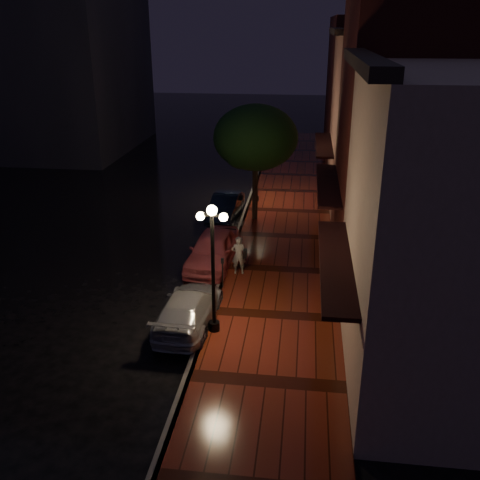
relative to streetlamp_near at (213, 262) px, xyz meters
The scene contains 15 objects.
ground 5.65m from the streetlamp_near, 94.00° to the left, with size 120.00×120.00×0.00m, color black.
sidewalk 5.91m from the streetlamp_near, 69.19° to the left, with size 4.50×60.00×0.15m, color #4D1A0D.
curb 5.61m from the streetlamp_near, 94.00° to the left, with size 0.25×60.00×0.15m, color #595451.
storefront_near 6.92m from the streetlamp_near, ahead, with size 5.00×8.00×8.50m, color gray.
storefront_mid 10.08m from the streetlamp_near, 46.47° to the left, with size 5.00×8.00×11.00m, color #511914.
storefront_far 16.52m from the streetlamp_near, 66.09° to the left, with size 5.00×8.00×9.00m, color #8C5951.
storefront_extra 25.98m from the streetlamp_near, 75.10° to the left, with size 5.00×12.00×10.00m, color #511914.
streetlamp_near is the anchor object (origin of this frame).
streetlamp_far 14.00m from the streetlamp_near, 90.00° to the left, with size 0.96×0.36×4.31m.
street_tree 11.12m from the streetlamp_near, 88.65° to the left, with size 4.16×4.16×5.80m.
pink_car 5.72m from the streetlamp_near, 100.13° to the left, with size 1.73×4.29×1.46m, color #C9525A.
navy_car 11.53m from the streetlamp_near, 96.65° to the left, with size 1.35×3.88×1.28m, color black.
silver_car 2.25m from the streetlamp_near, 154.42° to the left, with size 1.73×4.25×1.23m, color #9B9CA2.
woman_with_umbrella 4.49m from the streetlamp_near, 86.69° to the left, with size 0.93×0.95×2.23m.
parking_meter 3.55m from the streetlamp_near, 93.70° to the left, with size 0.12×0.09×1.20m.
Camera 1 is at (3.06, -19.95, 9.48)m, focal length 40.00 mm.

